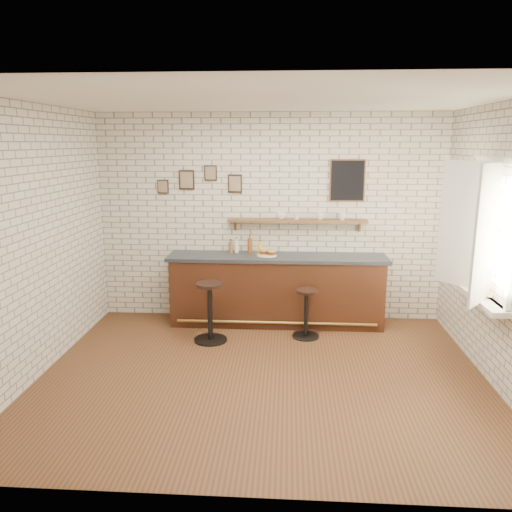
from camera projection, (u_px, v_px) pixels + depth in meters
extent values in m
plane|color=brown|center=(262.00, 375.00, 5.65)|extent=(5.00, 5.00, 0.00)
cube|color=#3F1E10|center=(277.00, 291.00, 7.19)|extent=(3.00, 0.58, 0.96)
cube|color=#2D333A|center=(277.00, 257.00, 7.08)|extent=(3.10, 0.62, 0.05)
cylinder|color=olive|center=(276.00, 323.00, 6.96)|extent=(2.79, 0.04, 0.04)
cylinder|color=white|center=(267.00, 255.00, 7.07)|extent=(0.28, 0.28, 0.01)
cylinder|color=#DA994C|center=(271.00, 254.00, 7.09)|extent=(0.05, 0.05, 0.00)
cylinder|color=#DA994C|center=(269.00, 255.00, 7.05)|extent=(0.05, 0.05, 0.00)
cylinder|color=#DA994C|center=(260.00, 253.00, 7.14)|extent=(0.06, 0.06, 0.00)
cylinder|color=#DA994C|center=(269.00, 254.00, 7.10)|extent=(0.06, 0.06, 0.00)
cylinder|color=#DA994C|center=(259.00, 255.00, 7.03)|extent=(0.06, 0.06, 0.00)
cylinder|color=#DA994C|center=(270.00, 255.00, 7.08)|extent=(0.04, 0.04, 0.00)
cylinder|color=#DA994C|center=(267.00, 255.00, 7.02)|extent=(0.05, 0.05, 0.00)
cylinder|color=#DA994C|center=(258.00, 255.00, 7.02)|extent=(0.04, 0.04, 0.00)
cylinder|color=#DA994C|center=(257.00, 254.00, 7.09)|extent=(0.05, 0.05, 0.00)
cylinder|color=#DA994C|center=(269.00, 255.00, 7.02)|extent=(0.06, 0.06, 0.00)
cylinder|color=brown|center=(231.00, 247.00, 7.27)|extent=(0.06, 0.06, 0.15)
cylinder|color=brown|center=(231.00, 241.00, 7.24)|extent=(0.02, 0.02, 0.03)
cylinder|color=black|center=(231.00, 239.00, 7.24)|extent=(0.02, 0.02, 0.01)
cylinder|color=white|center=(237.00, 247.00, 7.26)|extent=(0.06, 0.06, 0.17)
cylinder|color=white|center=(236.00, 240.00, 7.23)|extent=(0.02, 0.02, 0.04)
cylinder|color=black|center=(236.00, 238.00, 7.23)|extent=(0.02, 0.02, 0.01)
cylinder|color=#974518|center=(250.00, 246.00, 7.24)|extent=(0.06, 0.06, 0.21)
cylinder|color=#974518|center=(250.00, 237.00, 7.21)|extent=(0.02, 0.02, 0.05)
cylinder|color=black|center=(250.00, 235.00, 7.21)|extent=(0.03, 0.03, 0.01)
cylinder|color=yellow|center=(260.00, 248.00, 7.24)|extent=(0.06, 0.06, 0.14)
cylinder|color=yellow|center=(260.00, 242.00, 7.22)|extent=(0.03, 0.03, 0.03)
cylinder|color=maroon|center=(260.00, 241.00, 7.22)|extent=(0.03, 0.03, 0.01)
cylinder|color=black|center=(211.00, 340.00, 6.64)|extent=(0.44, 0.44, 0.02)
cylinder|color=black|center=(210.00, 313.00, 6.56)|extent=(0.07, 0.07, 0.73)
cylinder|color=black|center=(209.00, 285.00, 6.47)|extent=(0.41, 0.41, 0.04)
cylinder|color=black|center=(306.00, 336.00, 6.78)|extent=(0.37, 0.37, 0.02)
cylinder|color=black|center=(306.00, 314.00, 6.71)|extent=(0.06, 0.06, 0.61)
cylinder|color=black|center=(307.00, 291.00, 6.63)|extent=(0.32, 0.32, 0.04)
cube|color=brown|center=(297.00, 221.00, 7.14)|extent=(2.00, 0.18, 0.04)
cube|color=brown|center=(235.00, 225.00, 7.29)|extent=(0.03, 0.04, 0.16)
cube|color=brown|center=(360.00, 226.00, 7.17)|extent=(0.03, 0.04, 0.16)
imported|color=white|center=(281.00, 216.00, 7.14)|extent=(0.18, 0.18, 0.10)
imported|color=white|center=(297.00, 217.00, 7.13)|extent=(0.12, 0.12, 0.08)
imported|color=white|center=(320.00, 216.00, 7.11)|extent=(0.14, 0.14, 0.09)
imported|color=white|center=(342.00, 216.00, 7.09)|extent=(0.12, 0.12, 0.10)
cube|color=black|center=(187.00, 180.00, 7.20)|extent=(0.22, 0.02, 0.28)
cube|color=black|center=(211.00, 173.00, 7.15)|extent=(0.18, 0.02, 0.22)
cube|color=black|center=(235.00, 184.00, 7.16)|extent=(0.20, 0.02, 0.26)
cube|color=black|center=(163.00, 187.00, 7.24)|extent=(0.16, 0.02, 0.20)
cube|color=black|center=(347.00, 181.00, 7.05)|extent=(0.46, 0.02, 0.56)
cube|color=white|center=(477.00, 295.00, 5.59)|extent=(0.20, 1.35, 0.06)
cube|color=white|center=(498.00, 160.00, 5.25)|extent=(0.05, 1.30, 0.06)
cube|color=white|center=(484.00, 296.00, 5.59)|extent=(0.05, 1.30, 0.06)
cube|color=white|center=(471.00, 221.00, 6.01)|extent=(0.05, 0.06, 1.50)
cube|color=white|center=(487.00, 234.00, 5.14)|extent=(0.40, 0.46, 1.46)
cube|color=white|center=(467.00, 225.00, 5.72)|extent=(0.40, 0.46, 1.46)
imported|color=tan|center=(478.00, 294.00, 5.52)|extent=(0.16, 0.21, 0.02)
imported|color=tan|center=(479.00, 293.00, 5.49)|extent=(0.23, 0.25, 0.02)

